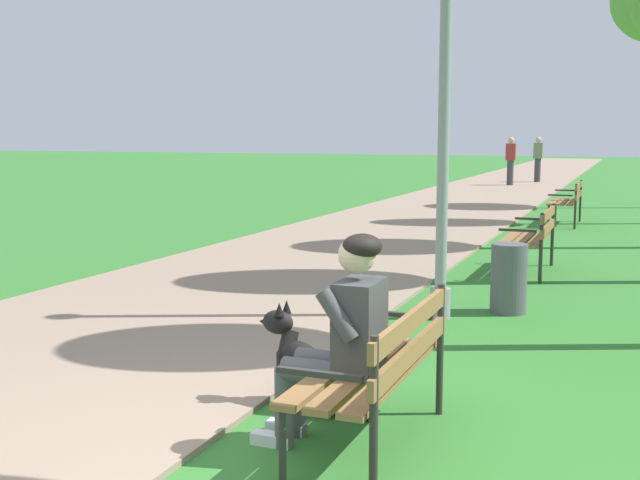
# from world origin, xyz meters

# --- Properties ---
(paved_path) EXTENTS (3.97, 60.00, 0.04)m
(paved_path) POSITION_xyz_m (-2.34, 24.00, 0.02)
(paved_path) COLOR gray
(paved_path) RESTS_ON ground
(park_bench_near) EXTENTS (0.55, 1.50, 0.85)m
(park_bench_near) POSITION_xyz_m (0.57, 0.75, 0.51)
(park_bench_near) COLOR olive
(park_bench_near) RESTS_ON ground
(park_bench_mid) EXTENTS (0.55, 1.50, 0.85)m
(park_bench_mid) POSITION_xyz_m (0.66, 7.00, 0.51)
(park_bench_mid) COLOR olive
(park_bench_mid) RESTS_ON ground
(park_bench_far) EXTENTS (0.55, 1.50, 0.85)m
(park_bench_far) POSITION_xyz_m (0.64, 12.84, 0.51)
(park_bench_far) COLOR olive
(park_bench_far) RESTS_ON ground
(person_seated_on_near_bench) EXTENTS (0.74, 0.49, 1.25)m
(person_seated_on_near_bench) POSITION_xyz_m (0.36, 0.67, 0.68)
(person_seated_on_near_bench) COLOR #4C4C51
(person_seated_on_near_bench) RESTS_ON ground
(dog_black) EXTENTS (0.83, 0.33, 0.71)m
(dog_black) POSITION_xyz_m (-0.05, 1.20, 0.26)
(dog_black) COLOR black
(dog_black) RESTS_ON ground
(lamp_post_near) EXTENTS (0.24, 0.24, 4.58)m
(lamp_post_near) POSITION_xyz_m (0.14, 4.07, 2.36)
(lamp_post_near) COLOR gray
(lamp_post_near) RESTS_ON ground
(litter_bin) EXTENTS (0.36, 0.36, 0.70)m
(litter_bin) POSITION_xyz_m (0.72, 4.56, 0.35)
(litter_bin) COLOR #515156
(litter_bin) RESTS_ON ground
(pedestrian_distant) EXTENTS (0.32, 0.22, 1.65)m
(pedestrian_distant) POSITION_xyz_m (-2.13, 24.01, 0.84)
(pedestrian_distant) COLOR #383842
(pedestrian_distant) RESTS_ON ground
(pedestrian_further_distant) EXTENTS (0.32, 0.22, 1.65)m
(pedestrian_further_distant) POSITION_xyz_m (-1.47, 26.15, 0.84)
(pedestrian_further_distant) COLOR #383842
(pedestrian_further_distant) RESTS_ON ground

